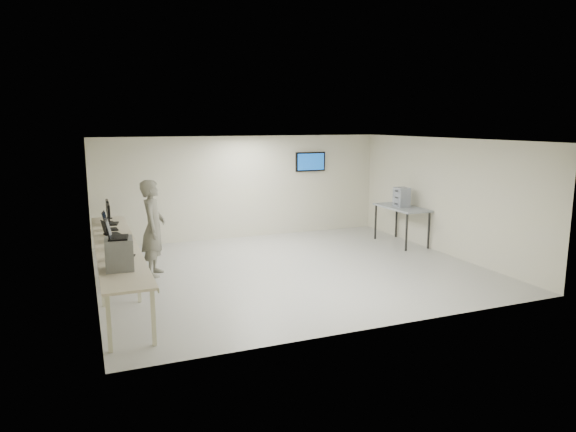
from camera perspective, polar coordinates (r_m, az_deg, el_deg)
name	(u,v)px	position (r m, az deg, el deg)	size (l,w,h in m)	color
room	(292,205)	(11.00, 0.44, 1.22)	(8.01, 7.01, 2.81)	#A5A5A5
workbench	(117,247)	(10.27, -18.49, -3.31)	(0.76, 6.00, 0.90)	#C5B097
equipment_box	(119,254)	(8.41, -18.23, -4.01)	(0.41, 0.47, 0.49)	slate
laptop_on_box	(114,234)	(8.33, -18.77, -1.87)	(0.37, 0.43, 0.31)	black
laptop_0	(121,254)	(9.08, -18.09, -4.06)	(0.42, 0.45, 0.30)	black
laptop_1	(118,245)	(9.78, -18.38, -3.08)	(0.36, 0.40, 0.28)	black
laptop_2	(113,238)	(10.42, -18.92, -2.30)	(0.33, 0.39, 0.29)	black
laptop_3	(110,232)	(11.01, -19.19, -1.64)	(0.41, 0.45, 0.30)	black
laptop_4	(109,227)	(11.58, -19.27, -1.14)	(0.29, 0.34, 0.26)	black
laptop_5	(109,221)	(12.19, -19.32, -0.53)	(0.38, 0.43, 0.30)	black
monitor_near	(109,211)	(12.45, -19.32, 0.50)	(0.19, 0.42, 0.42)	black
monitor_far	(107,207)	(12.90, -19.43, 0.90)	(0.20, 0.45, 0.45)	black
soldier	(153,228)	(10.97, -14.73, -1.30)	(0.73, 0.48, 2.01)	slate
side_table	(402,209)	(13.74, 12.53, 0.72)	(0.77, 1.65, 0.99)	gray
storage_bins	(402,197)	(13.68, 12.51, 2.06)	(0.32, 0.36, 0.51)	#8D95A8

